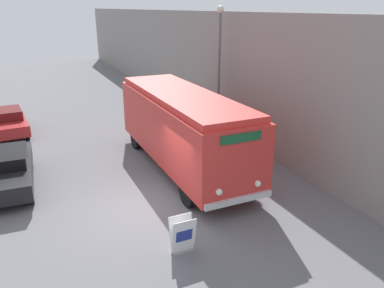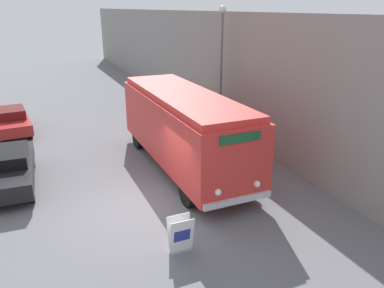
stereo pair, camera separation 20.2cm
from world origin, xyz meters
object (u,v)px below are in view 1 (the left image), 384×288
Objects in this scene: vintage_bus at (183,126)px; parked_car_mid at (6,122)px; parked_car_near at (6,169)px; sign_board at (183,235)px; streetlamp at (219,55)px.

vintage_bus reaches higher than parked_car_mid.
vintage_bus is 1.94× the size of parked_car_near.
parked_car_near reaches higher than sign_board.
sign_board is 0.16× the size of streetlamp.
vintage_bus is 1.39× the size of streetlamp.
streetlamp is at bearing 13.37° from parked_car_near.
sign_board is at bearing -76.29° from parked_car_mid.
sign_board is at bearing -52.90° from parked_car_near.
vintage_bus is 8.55× the size of sign_board.
streetlamp is 10.91m from parked_car_near.
parked_car_mid reaches higher than sign_board.
vintage_bus reaches higher than sign_board.
streetlamp is at bearing -31.02° from parked_car_mid.
parked_car_near is at bearing 124.86° from sign_board.
streetlamp is (3.31, 3.03, 2.39)m from vintage_bus.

